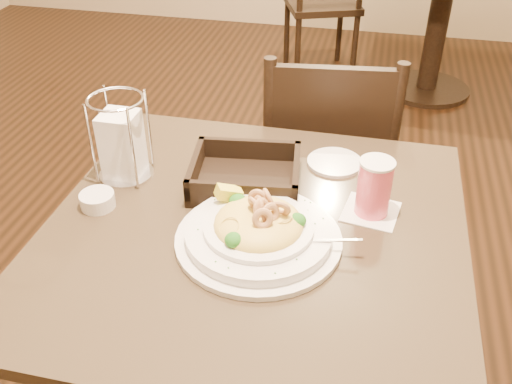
% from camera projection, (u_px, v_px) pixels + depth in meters
% --- Properties ---
extents(main_table, '(0.90, 0.90, 0.75)m').
position_uv_depth(main_table, '(254.00, 305.00, 1.37)').
color(main_table, black).
rests_on(main_table, ground).
extents(background_table, '(0.97, 0.97, 0.75)m').
position_uv_depth(background_table, '(441.00, 8.00, 3.26)').
color(background_table, black).
rests_on(background_table, ground).
extents(dining_chair_near, '(0.47, 0.47, 0.93)m').
position_uv_depth(dining_chair_near, '(325.00, 169.00, 1.89)').
color(dining_chair_near, black).
rests_on(dining_chair_near, ground).
extents(pasta_bowl, '(0.39, 0.35, 0.11)m').
position_uv_depth(pasta_bowl, '(258.00, 229.00, 1.17)').
color(pasta_bowl, white).
rests_on(pasta_bowl, main_table).
extents(drink_glass, '(0.14, 0.14, 0.13)m').
position_uv_depth(drink_glass, '(374.00, 188.00, 1.24)').
color(drink_glass, white).
rests_on(drink_glass, main_table).
extents(bread_basket, '(0.28, 0.24, 0.07)m').
position_uv_depth(bread_basket, '(245.00, 177.00, 1.35)').
color(bread_basket, black).
rests_on(bread_basket, main_table).
extents(napkin_caddy, '(0.13, 0.13, 0.21)m').
position_uv_depth(napkin_caddy, '(122.00, 143.00, 1.35)').
color(napkin_caddy, silver).
rests_on(napkin_caddy, main_table).
extents(side_plate, '(0.18, 0.18, 0.01)m').
position_uv_depth(side_plate, '(335.00, 162.00, 1.44)').
color(side_plate, white).
rests_on(side_plate, main_table).
extents(butter_ramekin, '(0.10, 0.10, 0.03)m').
position_uv_depth(butter_ramekin, '(97.00, 200.00, 1.28)').
color(butter_ramekin, white).
rests_on(butter_ramekin, main_table).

